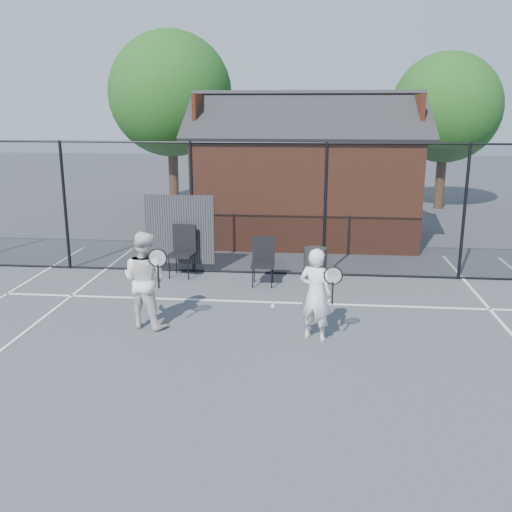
# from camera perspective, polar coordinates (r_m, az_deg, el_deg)

# --- Properties ---
(ground) EXTENTS (80.00, 80.00, 0.00)m
(ground) POSITION_cam_1_polar(r_m,az_deg,el_deg) (8.46, 0.33, -11.35)
(ground) COLOR #404649
(ground) RESTS_ON ground
(court_lines) EXTENTS (11.02, 18.00, 0.01)m
(court_lines) POSITION_cam_1_polar(r_m,az_deg,el_deg) (7.30, -0.67, -15.82)
(court_lines) COLOR silver
(court_lines) RESTS_ON ground
(fence) EXTENTS (22.04, 3.00, 3.00)m
(fence) POSITION_cam_1_polar(r_m,az_deg,el_deg) (12.82, 1.06, 4.44)
(fence) COLOR black
(fence) RESTS_ON ground
(clubhouse) EXTENTS (6.50, 4.36, 4.19)m
(clubhouse) POSITION_cam_1_polar(r_m,az_deg,el_deg) (16.71, 4.96, 7.32)
(clubhouse) COLOR maroon
(clubhouse) RESTS_ON ground
(tree_left) EXTENTS (4.48, 4.48, 6.44)m
(tree_left) POSITION_cam_1_polar(r_m,az_deg,el_deg) (21.72, -8.53, 15.70)
(tree_left) COLOR #341C14
(tree_left) RESTS_ON ground
(tree_right) EXTENTS (3.97, 3.97, 5.70)m
(tree_right) POSITION_cam_1_polar(r_m,az_deg,el_deg) (22.59, 18.47, 13.86)
(tree_right) COLOR #341C14
(tree_right) RESTS_ON ground
(player_front) EXTENTS (0.74, 0.60, 1.54)m
(player_front) POSITION_cam_1_polar(r_m,az_deg,el_deg) (9.30, 6.00, -3.84)
(player_front) COLOR silver
(player_front) RESTS_ON ground
(player_back) EXTENTS (0.99, 0.86, 1.69)m
(player_back) POSITION_cam_1_polar(r_m,az_deg,el_deg) (9.97, -11.06, -2.33)
(player_back) COLOR silver
(player_back) RESTS_ON ground
(chair_left) EXTENTS (0.61, 0.63, 1.13)m
(chair_left) POSITION_cam_1_polar(r_m,az_deg,el_deg) (12.90, -7.44, 0.38)
(chair_left) COLOR black
(chair_left) RESTS_ON ground
(chair_right) EXTENTS (0.49, 0.51, 1.01)m
(chair_right) POSITION_cam_1_polar(r_m,az_deg,el_deg) (12.15, 0.69, -0.68)
(chair_right) COLOR black
(chair_right) RESTS_ON ground
(waste_bin) EXTENTS (0.58, 0.58, 0.73)m
(waste_bin) POSITION_cam_1_polar(r_m,az_deg,el_deg) (12.63, 5.93, -0.82)
(waste_bin) COLOR #272727
(waste_bin) RESTS_ON ground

